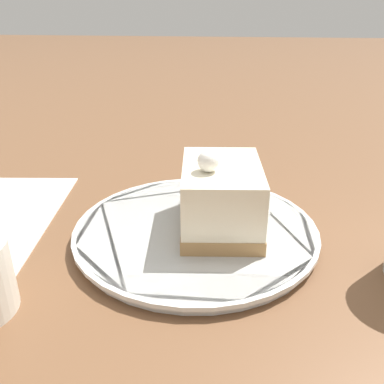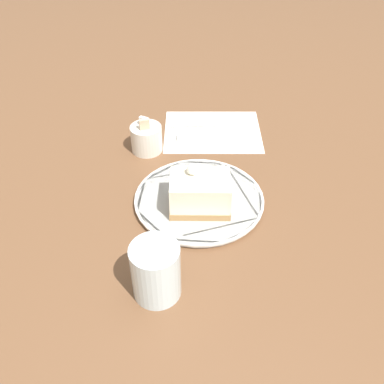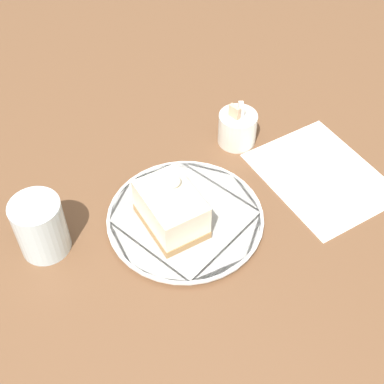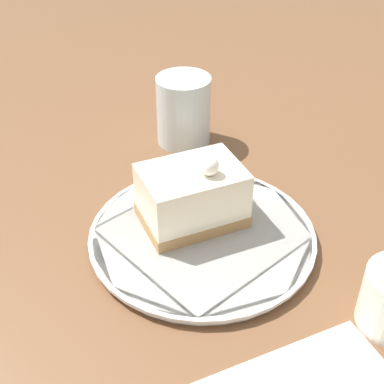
{
  "view_description": "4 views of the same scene",
  "coord_description": "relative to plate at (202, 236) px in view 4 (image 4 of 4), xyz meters",
  "views": [
    {
      "loc": [
        0.01,
        0.38,
        0.22
      ],
      "look_at": [
        0.04,
        0.0,
        0.04
      ],
      "focal_mm": 40.0,
      "sensor_mm": 36.0,
      "label": 1
    },
    {
      "loc": [
        -0.54,
        -0.01,
        0.52
      ],
      "look_at": [
        0.02,
        0.03,
        0.04
      ],
      "focal_mm": 40.0,
      "sensor_mm": 36.0,
      "label": 2
    },
    {
      "loc": [
        -0.18,
        -0.43,
        0.63
      ],
      "look_at": [
        0.06,
        0.03,
        0.05
      ],
      "focal_mm": 50.0,
      "sensor_mm": 36.0,
      "label": 3
    },
    {
      "loc": [
        0.43,
        -0.13,
        0.37
      ],
      "look_at": [
        0.03,
        0.01,
        0.06
      ],
      "focal_mm": 50.0,
      "sensor_mm": 36.0,
      "label": 4
    }
  ],
  "objects": [
    {
      "name": "ground_plane",
      "position": [
        -0.04,
        -0.02,
        -0.01
      ],
      "size": [
        4.0,
        4.0,
        0.0
      ],
      "primitive_type": "plane",
      "color": "brown"
    },
    {
      "name": "plate",
      "position": [
        0.0,
        0.0,
        0.0
      ],
      "size": [
        0.23,
        0.23,
        0.01
      ],
      "color": "silver",
      "rests_on": "ground_plane"
    },
    {
      "name": "cake_slice",
      "position": [
        -0.02,
        -0.0,
        0.04
      ],
      "size": [
        0.08,
        0.11,
        0.08
      ],
      "rotation": [
        0.0,
        0.0,
        0.07
      ],
      "color": "#9E7547",
      "rests_on": "plate"
    },
    {
      "name": "drinking_glass",
      "position": [
        -0.2,
        0.05,
        0.04
      ],
      "size": [
        0.07,
        0.07,
        0.09
      ],
      "color": "silver",
      "rests_on": "ground_plane"
    }
  ]
}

